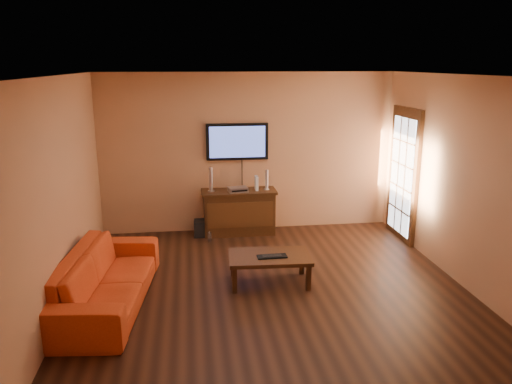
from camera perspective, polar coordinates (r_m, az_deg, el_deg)
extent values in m
plane|color=black|center=(6.58, 1.79, -11.05)|extent=(5.00, 5.00, 0.00)
plane|color=tan|center=(8.54, -0.91, 4.49)|extent=(5.00, 0.00, 5.00)
plane|color=tan|center=(6.22, -21.47, -0.36)|extent=(0.00, 5.00, 5.00)
plane|color=tan|center=(6.98, 22.59, 1.07)|extent=(0.00, 5.00, 5.00)
plane|color=white|center=(5.93, 2.00, 13.18)|extent=(5.00, 5.00, 0.00)
cube|color=#321A0B|center=(8.49, 16.49, 1.77)|extent=(0.06, 1.02, 2.22)
cube|color=white|center=(8.48, 16.27, 1.77)|extent=(0.01, 0.79, 1.89)
cube|color=#321A0B|center=(8.52, -1.96, -2.42)|extent=(1.19, 0.45, 0.71)
cube|color=#361C0A|center=(8.29, -1.80, -2.64)|extent=(1.09, 0.02, 0.43)
cube|color=#321A0B|center=(8.41, -1.98, 0.04)|extent=(1.26, 0.48, 0.04)
cube|color=black|center=(8.44, -2.16, 5.77)|extent=(1.05, 0.07, 0.62)
cube|color=#4358AF|center=(8.40, -2.14, 5.73)|extent=(0.94, 0.01, 0.53)
cube|color=#321A0B|center=(6.61, 1.56, -7.44)|extent=(1.10, 0.70, 0.05)
cube|color=#321A0B|center=(6.42, -2.47, -10.05)|extent=(0.06, 0.06, 0.34)
cube|color=#321A0B|center=(6.52, 6.01, -9.72)|extent=(0.06, 0.06, 0.34)
cube|color=#321A0B|center=(6.90, -2.65, -8.25)|extent=(0.06, 0.06, 0.34)
cube|color=#321A0B|center=(6.99, 5.23, -7.98)|extent=(0.06, 0.06, 0.34)
imported|color=#C73E16|center=(6.29, -16.83, -8.53)|extent=(0.90, 2.33, 0.89)
cylinder|color=silver|center=(8.38, -5.15, 0.12)|extent=(0.11, 0.11, 0.02)
cylinder|color=silver|center=(8.33, -5.18, 1.48)|extent=(0.06, 0.06, 0.39)
cylinder|color=silver|center=(8.46, 1.23, 0.32)|extent=(0.09, 0.09, 0.01)
cylinder|color=silver|center=(8.42, 1.24, 1.45)|extent=(0.05, 0.05, 0.33)
cube|color=silver|center=(8.34, -2.09, 0.31)|extent=(0.35, 0.27, 0.07)
cube|color=white|center=(8.41, 0.05, 1.02)|extent=(0.05, 0.17, 0.24)
cube|color=black|center=(8.50, -6.17, -4.11)|extent=(0.28, 0.28, 0.27)
cylinder|color=white|center=(8.21, -5.33, -5.16)|extent=(0.06, 0.06, 0.16)
sphere|color=white|center=(8.19, -5.35, -4.60)|extent=(0.03, 0.03, 0.03)
cube|color=black|center=(6.55, 1.85, -7.36)|extent=(0.39, 0.16, 0.02)
cube|color=black|center=(6.54, 1.85, -7.27)|extent=(0.26, 0.11, 0.01)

